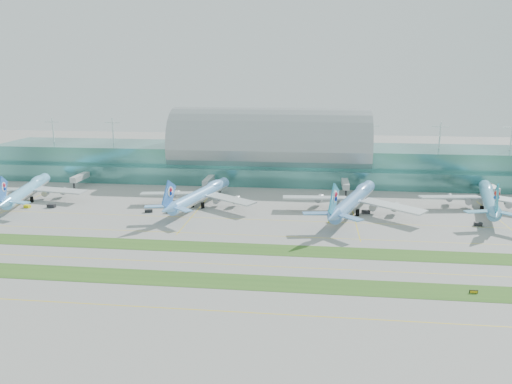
# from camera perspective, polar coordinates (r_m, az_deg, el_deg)

# --- Properties ---
(ground) EXTENTS (700.00, 700.00, 0.00)m
(ground) POSITION_cam_1_polar(r_m,az_deg,el_deg) (186.30, -1.98, -6.69)
(ground) COLOR gray
(ground) RESTS_ON ground
(terminal) EXTENTS (340.00, 69.10, 36.00)m
(terminal) POSITION_cam_1_polar(r_m,az_deg,el_deg) (306.75, 1.61, 4.20)
(terminal) COLOR #3D7A75
(terminal) RESTS_ON ground
(grass_strip_near) EXTENTS (420.00, 12.00, 0.08)m
(grass_strip_near) POSITION_cam_1_polar(r_m,az_deg,el_deg) (160.69, -3.50, -10.13)
(grass_strip_near) COLOR #2D591E
(grass_strip_near) RESTS_ON ground
(grass_strip_far) EXTENTS (420.00, 12.00, 0.08)m
(grass_strip_far) POSITION_cam_1_polar(r_m,az_deg,el_deg) (188.14, -1.89, -6.47)
(grass_strip_far) COLOR #2D591E
(grass_strip_far) RESTS_ON ground
(taxiline_a) EXTENTS (420.00, 0.35, 0.01)m
(taxiline_a) POSITION_cam_1_polar(r_m,az_deg,el_deg) (142.98, -4.94, -13.35)
(taxiline_a) COLOR yellow
(taxiline_a) RESTS_ON ground
(taxiline_b) EXTENTS (420.00, 0.35, 0.01)m
(taxiline_b) POSITION_cam_1_polar(r_m,az_deg,el_deg) (173.41, -2.68, -8.29)
(taxiline_b) COLOR yellow
(taxiline_b) RESTS_ON ground
(taxiline_c) EXTENTS (420.00, 0.35, 0.01)m
(taxiline_c) POSITION_cam_1_polar(r_m,az_deg,el_deg) (203.08, -1.22, -4.93)
(taxiline_c) COLOR yellow
(taxiline_c) RESTS_ON ground
(taxiline_d) EXTENTS (420.00, 0.35, 0.01)m
(taxiline_d) POSITION_cam_1_polar(r_m,az_deg,el_deg) (223.85, -0.45, -3.14)
(taxiline_d) COLOR yellow
(taxiline_d) RESTS_ON ground
(airliner_a) EXTENTS (60.13, 69.23, 19.22)m
(airliner_a) POSITION_cam_1_polar(r_m,az_deg,el_deg) (280.79, -24.62, 0.32)
(airliner_a) COLOR #6AB9E9
(airliner_a) RESTS_ON ground
(airliner_b) EXTENTS (60.12, 69.33, 19.30)m
(airliner_b) POSITION_cam_1_polar(r_m,az_deg,el_deg) (246.51, -6.30, -0.21)
(airliner_b) COLOR #71B4FA
(airliner_b) RESTS_ON ground
(airliner_c) EXTENTS (64.26, 74.65, 21.15)m
(airliner_c) POSITION_cam_1_polar(r_m,az_deg,el_deg) (237.28, 11.12, -0.80)
(airliner_c) COLOR #5F93D1
(airliner_c) RESTS_ON ground
(airliner_d) EXTENTS (62.25, 71.83, 20.02)m
(airliner_d) POSITION_cam_1_polar(r_m,az_deg,el_deg) (261.49, 25.07, -0.58)
(airliner_d) COLOR #5BA3CA
(airliner_d) RESTS_ON ground
(gse_a) EXTENTS (3.62, 2.56, 1.32)m
(gse_a) POSITION_cam_1_polar(r_m,az_deg,el_deg) (266.85, -24.69, -1.50)
(gse_a) COLOR yellow
(gse_a) RESTS_ON ground
(gse_b) EXTENTS (4.04, 2.32, 1.63)m
(gse_b) POSITION_cam_1_polar(r_m,az_deg,el_deg) (262.35, -22.34, -1.48)
(gse_b) COLOR black
(gse_b) RESTS_ON ground
(gse_c) EXTENTS (4.00, 2.77, 1.34)m
(gse_c) POSITION_cam_1_polar(r_m,az_deg,el_deg) (240.02, -12.17, -2.13)
(gse_c) COLOR black
(gse_c) RESTS_ON ground
(gse_d) EXTENTS (4.10, 2.10, 1.75)m
(gse_d) POSITION_cam_1_polar(r_m,az_deg,el_deg) (237.26, -9.72, -2.15)
(gse_d) COLOR black
(gse_d) RESTS_ON ground
(gse_e) EXTENTS (4.04, 1.89, 1.41)m
(gse_e) POSITION_cam_1_polar(r_m,az_deg,el_deg) (221.95, 8.77, -3.27)
(gse_e) COLOR yellow
(gse_e) RESTS_ON ground
(gse_f) EXTENTS (3.99, 2.79, 1.51)m
(gse_f) POSITION_cam_1_polar(r_m,az_deg,el_deg) (238.32, 12.44, -2.24)
(gse_f) COLOR black
(gse_f) RESTS_ON ground
(gse_g) EXTENTS (3.50, 2.24, 1.54)m
(gse_g) POSITION_cam_1_polar(r_m,az_deg,el_deg) (234.75, 24.04, -3.37)
(gse_g) COLOR black
(gse_g) RESTS_ON ground
(taxiway_sign_east) EXTENTS (2.49, 0.31, 1.05)m
(taxiway_sign_east) POSITION_cam_1_polar(r_m,az_deg,el_deg) (165.58, 23.61, -10.40)
(taxiway_sign_east) COLOR black
(taxiway_sign_east) RESTS_ON ground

